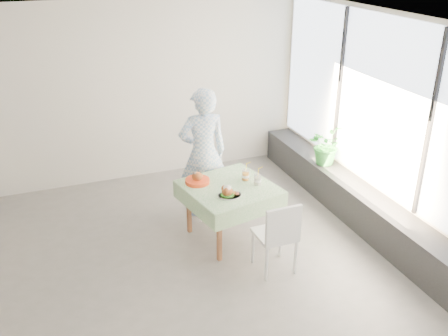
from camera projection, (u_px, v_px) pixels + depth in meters
name	position (u px, v px, depth m)	size (l,w,h in m)	color
floor	(159.00, 262.00, 6.03)	(6.00, 6.00, 0.00)	#63615E
ceiling	(143.00, 24.00, 4.86)	(6.00, 6.00, 0.00)	white
wall_back	(113.00, 95.00, 7.56)	(6.00, 0.02, 2.80)	silver
wall_front	(240.00, 294.00, 3.33)	(6.00, 0.02, 2.80)	silver
wall_right	(380.00, 123.00, 6.42)	(0.02, 5.00, 2.80)	silver
window_pane	(380.00, 104.00, 6.31)	(0.01, 4.80, 2.18)	#D1E0F9
window_ledge	(357.00, 204.00, 6.84)	(0.40, 4.80, 0.50)	black
cafe_table	(229.00, 206.00, 6.35)	(1.22, 1.22, 0.74)	brown
chair_far	(210.00, 197.00, 6.98)	(0.47, 0.47, 0.88)	white
chair_near	(275.00, 248.00, 5.80)	(0.44, 0.44, 0.91)	white
diner	(203.00, 153.00, 6.76)	(0.67, 0.44, 1.83)	#89B2DC
main_dish	(229.00, 193.00, 5.97)	(0.29, 0.29, 0.15)	white
juice_cup_orange	(246.00, 175.00, 6.37)	(0.10, 0.10, 0.28)	white
juice_cup_lemonade	(258.00, 180.00, 6.25)	(0.10, 0.10, 0.27)	white
second_dish	(197.00, 180.00, 6.30)	(0.31, 0.31, 0.15)	red
potted_plant	(325.00, 145.00, 7.35)	(0.53, 0.46, 0.59)	#2B8130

